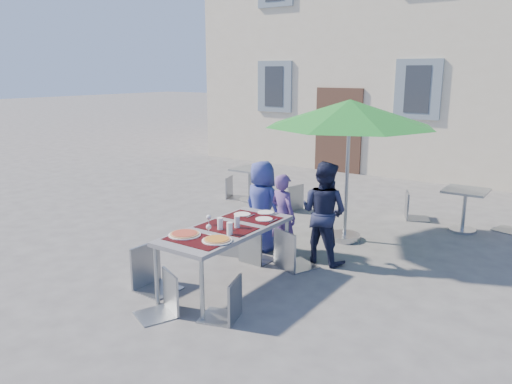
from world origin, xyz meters
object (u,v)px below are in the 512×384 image
Objects in this scene: chair_2 at (291,225)px; bg_chair_l_0 at (233,175)px; child_2 at (324,212)px; dining_table at (226,232)px; chair_0 at (230,222)px; pizza_near_right at (217,240)px; cafe_table_1 at (465,204)px; pizza_near_left at (185,234)px; chair_3 at (150,241)px; cafe_table_0 at (250,180)px; child_0 at (262,206)px; chair_5 at (161,270)px; child_1 at (283,216)px; patio_umbrella at (350,114)px; bg_chair_l_1 at (414,189)px; bg_chair_r_0 at (292,182)px; chair_1 at (254,227)px; chair_4 at (226,275)px.

chair_2 reaches higher than bg_chair_l_0.
child_2 reaches higher than bg_chair_l_0.
dining_table is 1.53m from child_2.
child_2 reaches higher than chair_0.
pizza_near_right is 4.74m from cafe_table_1.
chair_3 is at bearing -170.73° from pizza_near_left.
chair_2 is 1.52× the size of cafe_table_0.
pizza_near_left is at bearing -113.24° from dining_table.
chair_0 is (-0.42, 1.39, -0.27)m from pizza_near_left.
child_0 reaches higher than chair_5.
child_2 reaches higher than child_0.
child_0 is at bearing 0.82° from child_1.
patio_umbrella reaches higher than chair_3.
chair_0 is at bearing -115.67° from bg_chair_l_1.
bg_chair_r_0 is (1.50, -0.11, 0.06)m from bg_chair_l_0.
child_2 reaches higher than chair_3.
bg_chair_r_0 is at bearing 109.99° from chair_1.
cafe_table_0 is at bearing -174.76° from cafe_table_1.
pizza_near_right is 0.48× the size of cafe_table_1.
chair_2 is (0.53, 0.11, 0.10)m from chair_1.
child_1 is at bearing 67.06° from chair_3.
child_0 is 0.55m from chair_0.
dining_table is 1.23m from child_1.
pizza_near_right is at bearing 119.58° from child_0.
chair_1 is 1.01× the size of chair_4.
chair_2 is 2.00m from chair_5.
child_1 is (0.06, 1.23, -0.08)m from dining_table.
pizza_near_right is 0.37× the size of bg_chair_l_1.
chair_1 is 0.85× the size of chair_2.
bg_chair_r_0 is at bearing 95.89° from chair_3.
chair_1 is at bearing 41.51° from child_2.
chair_1 reaches higher than cafe_table_0.
chair_4 is 3.47m from patio_umbrella.
child_1 is 1.39× the size of chair_4.
chair_3 is (-1.08, -1.53, -0.00)m from chair_2.
chair_2 reaches higher than bg_chair_r_0.
child_2 is 2.84m from bg_chair_l_1.
pizza_near_right is 0.48m from chair_4.
child_2 is 1.66× the size of chair_0.
chair_1 is 0.86× the size of chair_3.
pizza_near_left is at bearing 71.36° from child_2.
chair_4 is 0.99× the size of chair_5.
chair_4 is 0.95× the size of bg_chair_l_1.
child_2 is at bearing 78.34° from pizza_near_right.
chair_5 is at bearing -78.01° from pizza_near_left.
child_1 is 1.32× the size of bg_chair_l_1.
chair_0 reaches higher than cafe_table_1.
chair_4 is (-0.06, -2.11, -0.20)m from child_2.
chair_5 is 0.96× the size of bg_chair_l_1.
patio_umbrella is (0.68, 2.95, 1.21)m from pizza_near_left.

